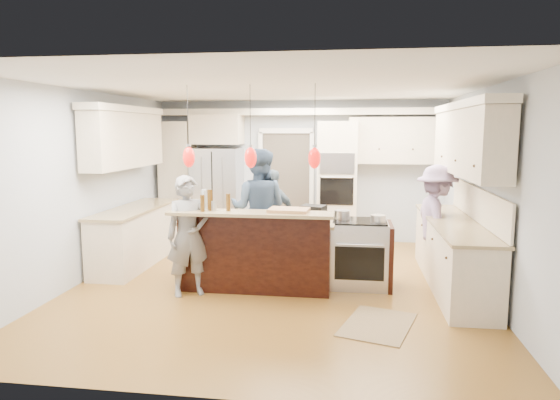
# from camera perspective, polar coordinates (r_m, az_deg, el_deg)

# --- Properties ---
(ground_plane) EXTENTS (6.00, 6.00, 0.00)m
(ground_plane) POSITION_cam_1_polar(r_m,az_deg,el_deg) (7.04, -0.41, -9.70)
(ground_plane) COLOR #A06F2C
(ground_plane) RESTS_ON ground
(room_shell) EXTENTS (5.54, 6.04, 2.72)m
(room_shell) POSITION_cam_1_polar(r_m,az_deg,el_deg) (6.72, -0.42, 5.24)
(room_shell) COLOR #B2BCC6
(room_shell) RESTS_ON ground
(refrigerator) EXTENTS (0.90, 0.70, 1.80)m
(refrigerator) POSITION_cam_1_polar(r_m,az_deg,el_deg) (9.70, -7.19, 0.58)
(refrigerator) COLOR #B7B7BC
(refrigerator) RESTS_ON ground
(oven_column) EXTENTS (0.72, 0.69, 2.30)m
(oven_column) POSITION_cam_1_polar(r_m,az_deg,el_deg) (9.36, 6.56, 1.87)
(oven_column) COLOR beige
(oven_column) RESTS_ON ground
(back_upper_cabinets) EXTENTS (5.30, 0.61, 2.54)m
(back_upper_cabinets) POSITION_cam_1_polar(r_m,az_deg,el_deg) (9.57, -2.41, 5.16)
(back_upper_cabinets) COLOR beige
(back_upper_cabinets) RESTS_ON ground
(right_counter_run) EXTENTS (0.64, 3.10, 2.51)m
(right_counter_run) POSITION_cam_1_polar(r_m,az_deg,el_deg) (7.17, 19.68, -1.19)
(right_counter_run) COLOR beige
(right_counter_run) RESTS_ON ground
(left_cabinets) EXTENTS (0.64, 2.30, 2.51)m
(left_cabinets) POSITION_cam_1_polar(r_m,az_deg,el_deg) (8.26, -16.58, 0.12)
(left_cabinets) COLOR beige
(left_cabinets) RESTS_ON ground
(kitchen_island) EXTENTS (2.10, 1.46, 1.12)m
(kitchen_island) POSITION_cam_1_polar(r_m,az_deg,el_deg) (7.02, -2.31, -5.65)
(kitchen_island) COLOR black
(kitchen_island) RESTS_ON ground
(island_range) EXTENTS (0.82, 0.71, 0.92)m
(island_range) POSITION_cam_1_polar(r_m,az_deg,el_deg) (6.99, 9.28, -6.05)
(island_range) COLOR #B7B7BC
(island_range) RESTS_ON ground
(pendant_lights) EXTENTS (1.75, 0.15, 1.03)m
(pendant_lights) POSITION_cam_1_polar(r_m,az_deg,el_deg) (6.26, -3.39, 4.90)
(pendant_lights) COLOR black
(pendant_lights) RESTS_ON ground
(person_bar_end) EXTENTS (0.68, 0.61, 1.57)m
(person_bar_end) POSITION_cam_1_polar(r_m,az_deg,el_deg) (6.56, -10.40, -4.06)
(person_bar_end) COLOR gray
(person_bar_end) RESTS_ON ground
(person_far_left) EXTENTS (0.95, 0.76, 1.86)m
(person_far_left) POSITION_cam_1_polar(r_m,az_deg,el_deg) (7.71, -2.47, -1.04)
(person_far_left) COLOR #324663
(person_far_left) RESTS_ON ground
(person_far_right) EXTENTS (0.95, 0.66, 1.50)m
(person_far_right) POSITION_cam_1_polar(r_m,az_deg,el_deg) (8.32, -0.78, -1.64)
(person_far_right) COLOR #42515C
(person_far_right) RESTS_ON ground
(person_range_side) EXTENTS (0.78, 1.15, 1.65)m
(person_range_side) POSITION_cam_1_polar(r_m,az_deg,el_deg) (7.64, 17.44, -2.30)
(person_range_side) COLOR #9079A3
(person_range_side) RESTS_ON ground
(floor_rug) EXTENTS (0.95, 1.16, 0.01)m
(floor_rug) POSITION_cam_1_polar(r_m,az_deg,el_deg) (5.79, 11.11, -13.79)
(floor_rug) COLOR olive
(floor_rug) RESTS_ON ground
(water_bottle) EXTENTS (0.07, 0.07, 0.26)m
(water_bottle) POSITION_cam_1_polar(r_m,az_deg,el_deg) (6.50, -8.69, 0.04)
(water_bottle) COLOR silver
(water_bottle) RESTS_ON kitchen_island
(beer_bottle_a) EXTENTS (0.07, 0.07, 0.27)m
(beer_bottle_a) POSITION_cam_1_polar(r_m,az_deg,el_deg) (6.45, -8.00, 0.01)
(beer_bottle_a) COLOR #4E320E
(beer_bottle_a) RESTS_ON kitchen_island
(beer_bottle_b) EXTENTS (0.07, 0.07, 0.22)m
(beer_bottle_b) POSITION_cam_1_polar(r_m,az_deg,el_deg) (6.35, -8.86, -0.38)
(beer_bottle_b) COLOR #4E320E
(beer_bottle_b) RESTS_ON kitchen_island
(beer_bottle_c) EXTENTS (0.06, 0.06, 0.23)m
(beer_bottle_c) POSITION_cam_1_polar(r_m,az_deg,el_deg) (6.36, -5.94, -0.25)
(beer_bottle_c) COLOR #4E320E
(beer_bottle_c) RESTS_ON kitchen_island
(drink_can) EXTENTS (0.07, 0.07, 0.13)m
(drink_can) POSITION_cam_1_polar(r_m,az_deg,el_deg) (6.40, -7.55, -0.68)
(drink_can) COLOR #B7B7BC
(drink_can) RESTS_ON kitchen_island
(cutting_board) EXTENTS (0.52, 0.39, 0.04)m
(cutting_board) POSITION_cam_1_polar(r_m,az_deg,el_deg) (6.30, 1.02, -1.16)
(cutting_board) COLOR tan
(cutting_board) RESTS_ON kitchen_island
(pot_large) EXTENTS (0.21, 0.21, 0.12)m
(pot_large) POSITION_cam_1_polar(r_m,az_deg,el_deg) (6.95, 7.13, -1.67)
(pot_large) COLOR #B7B7BC
(pot_large) RESTS_ON island_range
(pot_small) EXTENTS (0.20, 0.20, 0.10)m
(pot_small) POSITION_cam_1_polar(r_m,az_deg,el_deg) (6.79, 11.15, -2.09)
(pot_small) COLOR #B7B7BC
(pot_small) RESTS_ON island_range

